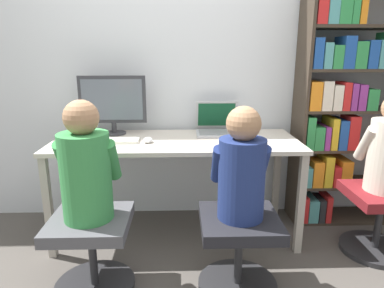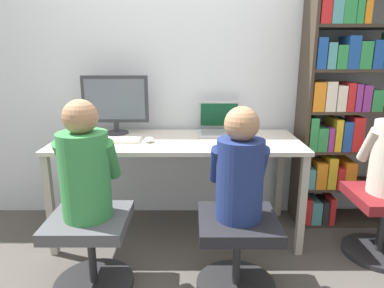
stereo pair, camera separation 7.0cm
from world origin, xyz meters
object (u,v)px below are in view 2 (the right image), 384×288
object	(u,v)px
bookshelf	(343,108)
office_chair_side	(382,218)
laptop	(219,127)
office_chair_left	(90,246)
person_at_monitor	(84,167)
person_at_laptop	(239,170)
keyboard	(110,140)
office_chair_right	(236,247)
desktop_monitor	(114,103)

from	to	relation	value
bookshelf	office_chair_side	world-z (taller)	bookshelf
laptop	office_chair_left	xyz separation A→B (m)	(-0.83, -0.87, -0.54)
person_at_monitor	office_chair_side	bearing A→B (deg)	9.98
person_at_monitor	person_at_laptop	xyz separation A→B (m)	(0.88, -0.02, -0.01)
laptop	keyboard	xyz separation A→B (m)	(-0.82, -0.27, -0.04)
office_chair_right	keyboard	bearing A→B (deg)	144.22
desktop_monitor	office_chair_left	world-z (taller)	desktop_monitor
laptop	office_chair_side	size ratio (longest dim) A/B	0.71
laptop	person_at_laptop	distance (m)	0.89
office_chair_right	bookshelf	xyz separation A→B (m)	(0.94, 0.87, 0.70)
desktop_monitor	person_at_monitor	world-z (taller)	desktop_monitor
keyboard	bookshelf	world-z (taller)	bookshelf
desktop_monitor	laptop	bearing A→B (deg)	0.36
person_at_laptop	office_chair_side	bearing A→B (deg)	18.61
office_chair_right	person_at_laptop	distance (m)	0.49
office_chair_left	person_at_laptop	size ratio (longest dim) A/B	0.74
office_chair_left	office_chair_right	bearing A→B (deg)	-1.10
person_at_monitor	office_chair_side	distance (m)	2.03
person_at_monitor	keyboard	bearing A→B (deg)	88.96
desktop_monitor	bookshelf	world-z (taller)	bookshelf
person_at_monitor	person_at_laptop	bearing A→B (deg)	-1.13
office_chair_left	office_chair_right	size ratio (longest dim) A/B	1.00
office_chair_left	bookshelf	distance (m)	2.12
office_chair_left	person_at_monitor	xyz separation A→B (m)	(0.00, 0.00, 0.50)
desktop_monitor	laptop	world-z (taller)	desktop_monitor
office_chair_side	person_at_laptop	bearing A→B (deg)	-161.39
laptop	office_chair_right	size ratio (longest dim) A/B	0.71
desktop_monitor	person_at_laptop	size ratio (longest dim) A/B	0.81
office_chair_left	bookshelf	size ratio (longest dim) A/B	0.25
desktop_monitor	laptop	size ratio (longest dim) A/B	1.52
laptop	office_chair_right	distance (m)	1.04
desktop_monitor	office_chair_right	size ratio (longest dim) A/B	1.08
office_chair_right	laptop	bearing A→B (deg)	92.89
person_at_laptop	bookshelf	distance (m)	1.29
person_at_laptop	office_chair_side	xyz separation A→B (m)	(1.07, 0.36, -0.49)
person_at_monitor	person_at_laptop	size ratio (longest dim) A/B	1.06
person_at_monitor	office_chair_left	bearing A→B (deg)	-90.00
person_at_laptop	bookshelf	xyz separation A→B (m)	(0.94, 0.87, 0.21)
keyboard	office_chair_left	bearing A→B (deg)	-91.03
person_at_laptop	office_chair_right	bearing A→B (deg)	-90.00
person_at_laptop	bookshelf	world-z (taller)	bookshelf
person_at_monitor	office_chair_side	world-z (taller)	person_at_monitor
keyboard	desktop_monitor	bearing A→B (deg)	92.60
office_chair_right	desktop_monitor	bearing A→B (deg)	134.71
desktop_monitor	person_at_monitor	bearing A→B (deg)	-89.93
laptop	office_chair_right	xyz separation A→B (m)	(0.04, -0.89, -0.54)
person_at_laptop	office_chair_side	size ratio (longest dim) A/B	1.34
keyboard	person_at_laptop	distance (m)	1.06
office_chair_side	person_at_monitor	bearing A→B (deg)	-170.02
keyboard	office_chair_left	size ratio (longest dim) A/B	0.88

